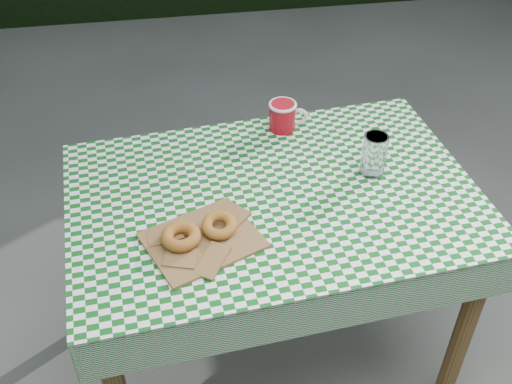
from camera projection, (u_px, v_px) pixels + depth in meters
The scene contains 8 objects.
ground at pixel (286, 314), 2.41m from camera, with size 60.00×60.00×0.00m, color #4A4B46.
table at pixel (272, 281), 2.05m from camera, with size 1.18×0.78×0.75m, color #50361B.
tablecloth at pixel (274, 195), 1.80m from camera, with size 1.20×0.80×0.01m, color #0C4E16.
paper_bag at pixel (203, 239), 1.64m from camera, with size 0.29×0.23×0.02m, color brown.
bagel_front at pixel (181, 236), 1.62m from camera, with size 0.11×0.11×0.03m, color #A45721.
bagel_back at pixel (219, 225), 1.65m from camera, with size 0.10×0.10×0.03m, color #A36521.
coffee_mug at pixel (282, 116), 2.03m from camera, with size 0.17×0.17×0.10m, color #9F0A16, non-canonical shape.
drinking_glass at pixel (374, 155), 1.84m from camera, with size 0.07×0.07×0.13m, color white.
Camera 1 is at (-0.37, -1.50, 1.92)m, focal length 43.07 mm.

